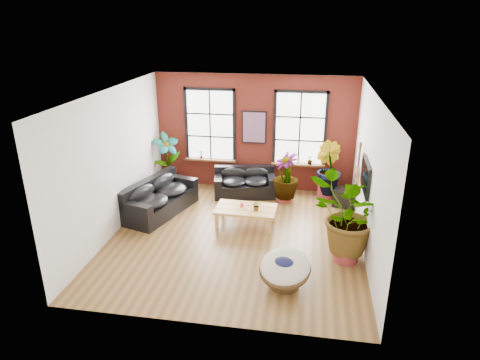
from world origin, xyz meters
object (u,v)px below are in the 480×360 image
object	(u,v)px
sofa_left	(158,198)
papasan_chair	(285,269)
coffee_table	(246,210)
sofa_back	(245,183)

from	to	relation	value
sofa_left	papasan_chair	xyz separation A→B (m)	(3.63, -2.89, -0.02)
coffee_table	sofa_left	bearing A→B (deg)	172.58
coffee_table	papasan_chair	distance (m)	2.75
coffee_table	sofa_back	bearing A→B (deg)	101.29
sofa_left	papasan_chair	world-z (taller)	sofa_left
papasan_chair	sofa_left	bearing A→B (deg)	156.25
sofa_back	papasan_chair	world-z (taller)	sofa_back
sofa_left	coffee_table	bearing A→B (deg)	-82.17
sofa_back	papasan_chair	bearing A→B (deg)	-82.93
papasan_chair	coffee_table	bearing A→B (deg)	129.83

